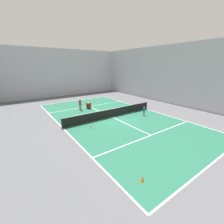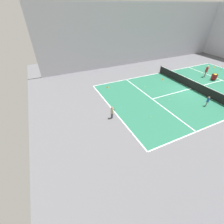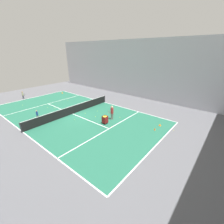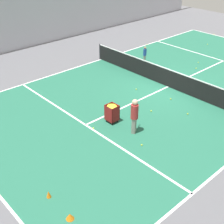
% 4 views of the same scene
% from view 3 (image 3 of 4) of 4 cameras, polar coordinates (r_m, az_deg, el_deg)
% --- Properties ---
extents(ground_plane, '(37.03, 37.03, 0.00)m').
position_cam_3_polar(ground_plane, '(19.26, -14.73, -0.71)').
color(ground_plane, '#5B5B60').
extents(court_playing_area, '(11.69, 21.71, 0.00)m').
position_cam_3_polar(court_playing_area, '(19.26, -14.73, -0.70)').
color(court_playing_area, '#23664C').
rests_on(court_playing_area, ground).
extents(line_baseline_near, '(11.69, 0.10, 0.00)m').
position_cam_3_polar(line_baseline_near, '(28.41, -27.93, 4.87)').
color(line_baseline_near, white).
rests_on(line_baseline_near, ground).
extents(line_baseline_far, '(11.69, 0.10, 0.00)m').
position_cam_3_polar(line_baseline_far, '(13.04, 15.83, -12.76)').
color(line_baseline_far, white).
rests_on(line_baseline_far, ground).
extents(line_sideline_left, '(0.10, 21.71, 0.00)m').
position_cam_3_polar(line_sideline_left, '(22.86, -2.94, 3.74)').
color(line_sideline_left, white).
rests_on(line_sideline_left, ground).
extents(line_sideline_right, '(0.10, 21.71, 0.00)m').
position_cam_3_polar(line_sideline_right, '(16.95, -30.80, -6.63)').
color(line_sideline_right, white).
rests_on(line_sideline_right, ground).
extents(line_service_near, '(11.69, 0.10, 0.00)m').
position_cam_3_polar(line_service_near, '(24.12, -23.21, 2.90)').
color(line_service_near, white).
rests_on(line_service_near, ground).
extents(line_service_far, '(11.69, 0.10, 0.00)m').
position_cam_3_polar(line_service_far, '(15.20, -1.12, -6.38)').
color(line_service_far, white).
rests_on(line_service_far, ground).
extents(line_centre_service, '(0.10, 11.94, 0.00)m').
position_cam_3_polar(line_centre_service, '(19.26, -14.73, -0.70)').
color(line_centre_service, white).
rests_on(line_centre_service, ground).
extents(hall_enclosure_left, '(0.15, 33.33, 8.96)m').
position_cam_3_polar(hall_enclosure_left, '(26.32, 5.64, 16.14)').
color(hall_enclosure_left, silver).
rests_on(hall_enclosure_left, ground).
extents(tennis_net, '(11.99, 0.10, 1.06)m').
position_cam_3_polar(tennis_net, '(19.06, -14.89, 0.81)').
color(tennis_net, '#2D2D33').
rests_on(tennis_net, ground).
extents(player_near_baseline, '(0.39, 0.56, 1.23)m').
position_cam_3_polar(player_near_baseline, '(28.41, -30.87, 5.78)').
color(player_near_baseline, '#4C4C56').
rests_on(player_near_baseline, ground).
extents(coach_at_net, '(0.50, 0.64, 1.65)m').
position_cam_3_polar(coach_at_net, '(16.81, -0.02, 0.12)').
color(coach_at_net, gray).
rests_on(coach_at_net, ground).
extents(child_midcourt, '(0.29, 0.29, 1.09)m').
position_cam_3_polar(child_midcourt, '(19.00, -26.63, -0.73)').
color(child_midcourt, gray).
rests_on(child_midcourt, ground).
extents(ball_cart, '(0.53, 0.49, 0.89)m').
position_cam_3_polar(ball_cart, '(15.98, -2.70, -2.43)').
color(ball_cart, maroon).
rests_on(ball_cart, ground).
extents(training_cone_0, '(0.24, 0.24, 0.33)m').
position_cam_3_polar(training_cone_0, '(29.11, -18.45, 7.06)').
color(training_cone_0, orange).
rests_on(training_cone_0, ground).
extents(training_cone_1, '(0.17, 0.17, 0.25)m').
position_cam_3_polar(training_cone_1, '(15.49, 15.99, -6.22)').
color(training_cone_1, orange).
rests_on(training_cone_1, ground).
extents(training_cone_2, '(0.26, 0.26, 0.22)m').
position_cam_3_polar(training_cone_2, '(16.52, 17.80, -4.65)').
color(training_cone_2, orange).
rests_on(training_cone_2, ground).
extents(training_cone_3, '(0.21, 0.21, 0.27)m').
position_cam_3_polar(training_cone_3, '(22.38, -9.65, 3.38)').
color(training_cone_3, orange).
rests_on(training_cone_3, ground).
extents(tennis_ball_0, '(0.07, 0.07, 0.07)m').
position_cam_3_polar(tennis_ball_0, '(15.55, -0.11, -5.55)').
color(tennis_ball_0, yellow).
rests_on(tennis_ball_0, ground).
extents(tennis_ball_1, '(0.07, 0.07, 0.07)m').
position_cam_3_polar(tennis_ball_1, '(21.77, -21.08, 1.31)').
color(tennis_ball_1, yellow).
rests_on(tennis_ball_1, ground).
extents(tennis_ball_2, '(0.07, 0.07, 0.07)m').
position_cam_3_polar(tennis_ball_2, '(17.58, 3.04, -2.11)').
color(tennis_ball_2, yellow).
rests_on(tennis_ball_2, ground).
extents(tennis_ball_3, '(0.07, 0.07, 0.07)m').
position_cam_3_polar(tennis_ball_3, '(14.24, 18.51, -9.71)').
color(tennis_ball_3, yellow).
rests_on(tennis_ball_3, ground).
extents(tennis_ball_4, '(0.07, 0.07, 0.07)m').
position_cam_3_polar(tennis_ball_4, '(27.34, -35.10, 2.81)').
color(tennis_ball_4, yellow).
rests_on(tennis_ball_4, ground).
extents(tennis_ball_5, '(0.07, 0.07, 0.07)m').
position_cam_3_polar(tennis_ball_5, '(25.10, -30.90, 2.29)').
color(tennis_ball_5, yellow).
rests_on(tennis_ball_5, ground).
extents(tennis_ball_6, '(0.07, 0.07, 0.07)m').
position_cam_3_polar(tennis_ball_6, '(17.93, -6.22, -1.71)').
color(tennis_ball_6, yellow).
rests_on(tennis_ball_6, ground).
extents(tennis_ball_7, '(0.07, 0.07, 0.07)m').
position_cam_3_polar(tennis_ball_7, '(19.54, -5.60, 0.41)').
color(tennis_ball_7, yellow).
rests_on(tennis_ball_7, ground).
extents(tennis_ball_8, '(0.07, 0.07, 0.07)m').
position_cam_3_polar(tennis_ball_8, '(22.36, -23.35, 1.51)').
color(tennis_ball_8, yellow).
rests_on(tennis_ball_8, ground).
extents(tennis_ball_9, '(0.07, 0.07, 0.07)m').
position_cam_3_polar(tennis_ball_9, '(17.53, -14.06, -2.88)').
color(tennis_ball_9, yellow).
rests_on(tennis_ball_9, ground).
extents(tennis_ball_10, '(0.07, 0.07, 0.07)m').
position_cam_3_polar(tennis_ball_10, '(24.61, -16.47, 4.27)').
color(tennis_ball_10, yellow).
rests_on(tennis_ball_10, ground).
extents(tennis_ball_11, '(0.07, 0.07, 0.07)m').
position_cam_3_polar(tennis_ball_11, '(16.06, 22.49, -6.45)').
color(tennis_ball_11, yellow).
rests_on(tennis_ball_11, ground).
extents(tennis_ball_12, '(0.07, 0.07, 0.07)m').
position_cam_3_polar(tennis_ball_12, '(21.10, -35.26, -2.12)').
color(tennis_ball_12, yellow).
rests_on(tennis_ball_12, ground).
extents(tennis_ball_13, '(0.07, 0.07, 0.07)m').
position_cam_3_polar(tennis_ball_13, '(19.02, -10.14, -0.47)').
color(tennis_ball_13, yellow).
rests_on(tennis_ball_13, ground).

